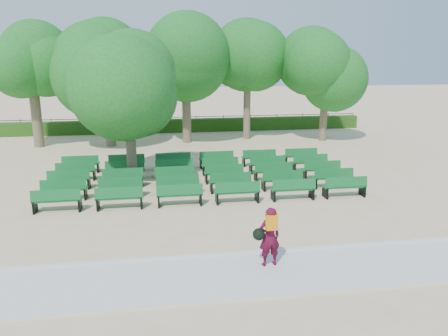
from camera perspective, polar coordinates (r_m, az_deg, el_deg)
name	(u,v)px	position (r m, az deg, el deg)	size (l,w,h in m)	color
ground	(205,189)	(17.80, -2.49, -2.72)	(120.00, 120.00, 0.00)	#D4B48C
paving	(239,275)	(11.00, 1.97, -13.84)	(30.00, 2.20, 0.06)	silver
curb	(231,254)	(12.00, 0.93, -11.20)	(30.00, 0.12, 0.10)	silver
hedge	(183,125)	(31.34, -5.40, 5.55)	(26.00, 0.70, 0.90)	#245014
fence	(183,131)	(31.80, -5.42, 4.86)	(26.00, 0.10, 1.02)	black
tree_line	(187,142)	(27.48, -4.84, 3.37)	(21.80, 6.80, 7.04)	#1C6B22
bench_array	(200,181)	(18.52, -3.13, -1.77)	(1.68, 0.65, 1.04)	#105F27
tree_among	(128,88)	(18.47, -12.44, 10.13)	(4.36, 4.36, 5.95)	brown
person	(269,236)	(11.13, 5.86, -8.82)	(0.75, 0.47, 1.55)	#4C0A20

